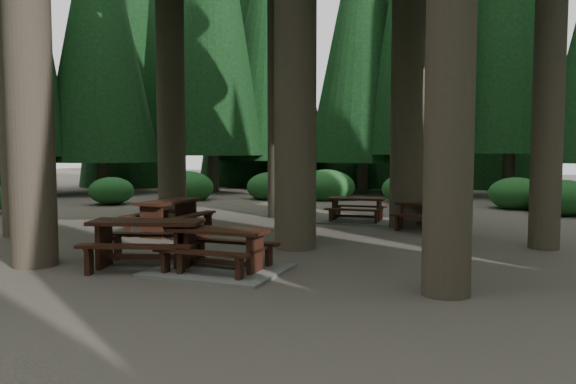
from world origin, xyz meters
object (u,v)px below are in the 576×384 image
(picnic_table_a, at_px, (219,258))
(picnic_table_d, at_px, (429,212))
(picnic_table_b, at_px, (169,212))
(picnic_table_c, at_px, (357,214))
(picnic_table_e, at_px, (147,236))

(picnic_table_a, bearing_deg, picnic_table_d, 67.57)
(picnic_table_a, distance_m, picnic_table_d, 6.67)
(picnic_table_b, distance_m, picnic_table_d, 6.34)
(picnic_table_d, bearing_deg, picnic_table_c, 168.35)
(picnic_table_b, bearing_deg, picnic_table_c, -44.01)
(picnic_table_d, distance_m, picnic_table_e, 7.38)
(picnic_table_a, xyz_separation_m, picnic_table_d, (2.60, 6.14, 0.21))
(picnic_table_a, relative_size, picnic_table_d, 1.19)
(picnic_table_c, xyz_separation_m, picnic_table_d, (2.07, -0.94, 0.23))
(picnic_table_c, distance_m, picnic_table_d, 2.28)
(picnic_table_e, bearing_deg, picnic_table_b, 100.28)
(picnic_table_c, distance_m, picnic_table_e, 7.44)
(picnic_table_b, xyz_separation_m, picnic_table_e, (1.76, -3.40, 0.00))
(picnic_table_e, bearing_deg, picnic_table_c, 58.68)
(picnic_table_c, bearing_deg, picnic_table_e, -107.47)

